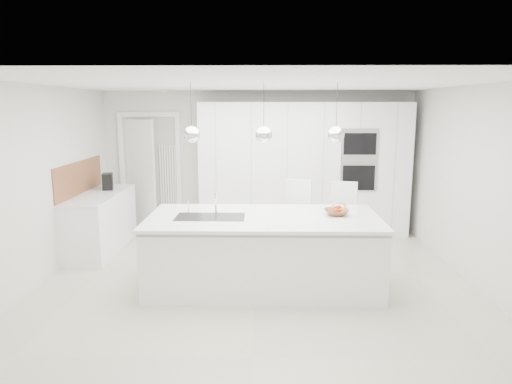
{
  "coord_description": "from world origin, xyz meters",
  "views": [
    {
      "loc": [
        0.09,
        -5.7,
        2.22
      ],
      "look_at": [
        0.0,
        0.3,
        1.1
      ],
      "focal_mm": 32.0,
      "sensor_mm": 36.0,
      "label": 1
    }
  ],
  "objects_px": {
    "fruit_bowl": "(336,212)",
    "espresso_machine": "(108,181)",
    "island_base": "(263,254)",
    "bar_stool_left": "(299,224)",
    "bar_stool_right": "(345,225)"
  },
  "relations": [
    {
      "from": "fruit_bowl",
      "to": "espresso_machine",
      "type": "xyz_separation_m",
      "value": [
        -3.44,
        1.74,
        0.09
      ]
    },
    {
      "from": "island_base",
      "to": "fruit_bowl",
      "type": "bearing_deg",
      "value": 7.79
    },
    {
      "from": "espresso_machine",
      "to": "bar_stool_left",
      "type": "xyz_separation_m",
      "value": [
        3.03,
        -1.05,
        -0.43
      ]
    },
    {
      "from": "island_base",
      "to": "fruit_bowl",
      "type": "xyz_separation_m",
      "value": [
        0.91,
        0.12,
        0.51
      ]
    },
    {
      "from": "fruit_bowl",
      "to": "espresso_machine",
      "type": "height_order",
      "value": "espresso_machine"
    },
    {
      "from": "fruit_bowl",
      "to": "bar_stool_right",
      "type": "height_order",
      "value": "bar_stool_right"
    },
    {
      "from": "espresso_machine",
      "to": "bar_stool_right",
      "type": "height_order",
      "value": "bar_stool_right"
    },
    {
      "from": "bar_stool_left",
      "to": "bar_stool_right",
      "type": "bearing_deg",
      "value": 26.5
    },
    {
      "from": "island_base",
      "to": "bar_stool_left",
      "type": "height_order",
      "value": "bar_stool_left"
    },
    {
      "from": "island_base",
      "to": "fruit_bowl",
      "type": "relative_size",
      "value": 9.23
    },
    {
      "from": "fruit_bowl",
      "to": "bar_stool_left",
      "type": "bearing_deg",
      "value": 120.68
    },
    {
      "from": "fruit_bowl",
      "to": "bar_stool_right",
      "type": "xyz_separation_m",
      "value": [
        0.24,
        0.71,
        -0.35
      ]
    },
    {
      "from": "island_base",
      "to": "bar_stool_left",
      "type": "distance_m",
      "value": 0.97
    },
    {
      "from": "bar_stool_left",
      "to": "fruit_bowl",
      "type": "bearing_deg",
      "value": -34.93
    },
    {
      "from": "fruit_bowl",
      "to": "espresso_machine",
      "type": "relative_size",
      "value": 1.15
    }
  ]
}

